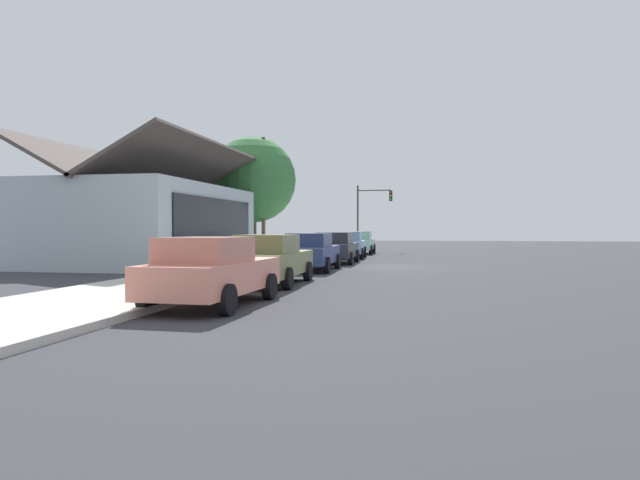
{
  "coord_description": "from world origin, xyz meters",
  "views": [
    {
      "loc": [
        -27.23,
        -2.28,
        1.78
      ],
      "look_at": [
        -0.19,
        3.0,
        1.24
      ],
      "focal_mm": 32.66,
      "sensor_mm": 36.0,
      "label": 1
    }
  ],
  "objects_px": {
    "car_seafoam": "(360,242)",
    "car_charcoal": "(336,248)",
    "shade_tree": "(253,180)",
    "car_olive": "(270,259)",
    "car_navy": "(311,252)",
    "fire_hydrant_red": "(260,262)",
    "traffic_light_main": "(371,207)",
    "utility_pole_wooden": "(263,194)",
    "car_coral": "(212,271)",
    "car_skyblue": "(348,245)"
  },
  "relations": [
    {
      "from": "car_charcoal",
      "to": "car_olive",
      "type": "bearing_deg",
      "value": 178.03
    },
    {
      "from": "utility_pole_wooden",
      "to": "car_olive",
      "type": "bearing_deg",
      "value": -162.7
    },
    {
      "from": "traffic_light_main",
      "to": "fire_hydrant_red",
      "type": "bearing_deg",
      "value": 176.11
    },
    {
      "from": "car_seafoam",
      "to": "car_skyblue",
      "type": "bearing_deg",
      "value": 179.03
    },
    {
      "from": "traffic_light_main",
      "to": "car_navy",
      "type": "bearing_deg",
      "value": 179.36
    },
    {
      "from": "traffic_light_main",
      "to": "fire_hydrant_red",
      "type": "distance_m",
      "value": 24.65
    },
    {
      "from": "car_coral",
      "to": "fire_hydrant_red",
      "type": "bearing_deg",
      "value": 11.81
    },
    {
      "from": "car_navy",
      "to": "car_seafoam",
      "type": "bearing_deg",
      "value": -0.63
    },
    {
      "from": "car_navy",
      "to": "car_seafoam",
      "type": "relative_size",
      "value": 0.99
    },
    {
      "from": "car_olive",
      "to": "utility_pole_wooden",
      "type": "height_order",
      "value": "utility_pole_wooden"
    },
    {
      "from": "traffic_light_main",
      "to": "car_skyblue",
      "type": "bearing_deg",
      "value": 178.73
    },
    {
      "from": "traffic_light_main",
      "to": "utility_pole_wooden",
      "type": "distance_m",
      "value": 11.98
    },
    {
      "from": "car_charcoal",
      "to": "shade_tree",
      "type": "bearing_deg",
      "value": 43.7
    },
    {
      "from": "car_seafoam",
      "to": "fire_hydrant_red",
      "type": "relative_size",
      "value": 6.6
    },
    {
      "from": "car_navy",
      "to": "shade_tree",
      "type": "xyz_separation_m",
      "value": [
        11.77,
        6.29,
        4.08
      ]
    },
    {
      "from": "traffic_light_main",
      "to": "car_charcoal",
      "type": "bearing_deg",
      "value": 179.78
    },
    {
      "from": "car_coral",
      "to": "shade_tree",
      "type": "xyz_separation_m",
      "value": [
        23.19,
        6.39,
        4.08
      ]
    },
    {
      "from": "car_seafoam",
      "to": "car_charcoal",
      "type": "bearing_deg",
      "value": 179.61
    },
    {
      "from": "utility_pole_wooden",
      "to": "fire_hydrant_red",
      "type": "relative_size",
      "value": 10.56
    },
    {
      "from": "car_olive",
      "to": "car_navy",
      "type": "relative_size",
      "value": 1.04
    },
    {
      "from": "shade_tree",
      "to": "utility_pole_wooden",
      "type": "height_order",
      "value": "shade_tree"
    },
    {
      "from": "car_skyblue",
      "to": "utility_pole_wooden",
      "type": "bearing_deg",
      "value": 82.99
    },
    {
      "from": "car_charcoal",
      "to": "traffic_light_main",
      "type": "relative_size",
      "value": 0.86
    },
    {
      "from": "car_olive",
      "to": "fire_hydrant_red",
      "type": "height_order",
      "value": "car_olive"
    },
    {
      "from": "car_olive",
      "to": "traffic_light_main",
      "type": "bearing_deg",
      "value": -1.23
    },
    {
      "from": "fire_hydrant_red",
      "to": "traffic_light_main",
      "type": "bearing_deg",
      "value": -3.89
    },
    {
      "from": "traffic_light_main",
      "to": "shade_tree",
      "type": "bearing_deg",
      "value": 146.74
    },
    {
      "from": "utility_pole_wooden",
      "to": "car_coral",
      "type": "bearing_deg",
      "value": -166.28
    },
    {
      "from": "car_skyblue",
      "to": "traffic_light_main",
      "type": "distance_m",
      "value": 11.22
    },
    {
      "from": "traffic_light_main",
      "to": "fire_hydrant_red",
      "type": "relative_size",
      "value": 7.32
    },
    {
      "from": "traffic_light_main",
      "to": "fire_hydrant_red",
      "type": "height_order",
      "value": "traffic_light_main"
    },
    {
      "from": "car_olive",
      "to": "car_charcoal",
      "type": "height_order",
      "value": "same"
    },
    {
      "from": "shade_tree",
      "to": "fire_hydrant_red",
      "type": "distance_m",
      "value": 15.87
    },
    {
      "from": "shade_tree",
      "to": "car_olive",
      "type": "bearing_deg",
      "value": -160.74
    },
    {
      "from": "car_coral",
      "to": "car_seafoam",
      "type": "distance_m",
      "value": 28.34
    },
    {
      "from": "utility_pole_wooden",
      "to": "fire_hydrant_red",
      "type": "height_order",
      "value": "utility_pole_wooden"
    },
    {
      "from": "car_skyblue",
      "to": "car_seafoam",
      "type": "distance_m",
      "value": 6.08
    },
    {
      "from": "shade_tree",
      "to": "car_coral",
      "type": "bearing_deg",
      "value": -164.6
    },
    {
      "from": "car_seafoam",
      "to": "shade_tree",
      "type": "height_order",
      "value": "shade_tree"
    },
    {
      "from": "car_coral",
      "to": "shade_tree",
      "type": "bearing_deg",
      "value": 17.36
    },
    {
      "from": "car_navy",
      "to": "car_charcoal",
      "type": "xyz_separation_m",
      "value": [
        5.26,
        -0.18,
        -0.0
      ]
    },
    {
      "from": "car_olive",
      "to": "car_charcoal",
      "type": "xyz_separation_m",
      "value": [
        11.52,
        -0.17,
        -0.0
      ]
    },
    {
      "from": "car_navy",
      "to": "traffic_light_main",
      "type": "xyz_separation_m",
      "value": [
        21.72,
        -0.24,
        2.68
      ]
    },
    {
      "from": "car_olive",
      "to": "utility_pole_wooden",
      "type": "xyz_separation_m",
      "value": [
        17.43,
        5.43,
        3.11
      ]
    },
    {
      "from": "car_coral",
      "to": "car_charcoal",
      "type": "bearing_deg",
      "value": 1.69
    },
    {
      "from": "car_charcoal",
      "to": "car_coral",
      "type": "bearing_deg",
      "value": 178.59
    },
    {
      "from": "car_olive",
      "to": "utility_pole_wooden",
      "type": "relative_size",
      "value": 0.64
    },
    {
      "from": "car_olive",
      "to": "shade_tree",
      "type": "distance_m",
      "value": 19.52
    },
    {
      "from": "car_charcoal",
      "to": "shade_tree",
      "type": "xyz_separation_m",
      "value": [
        6.5,
        6.47,
        4.08
      ]
    },
    {
      "from": "shade_tree",
      "to": "car_navy",
      "type": "bearing_deg",
      "value": -151.88
    }
  ]
}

